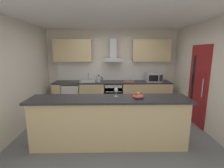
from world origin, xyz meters
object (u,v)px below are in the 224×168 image
at_px(range_hood, 113,54).
at_px(sink, 88,81).
at_px(fruit_bowl, 138,96).
at_px(kettle, 99,79).
at_px(oven, 113,95).
at_px(microwave, 154,77).
at_px(chopping_board, 129,82).
at_px(wine_glass, 116,90).
at_px(refrigerator, 72,96).

bearing_deg(range_hood, sink, -171.87).
bearing_deg(fruit_bowl, kettle, 111.80).
bearing_deg(fruit_bowl, oven, 100.43).
bearing_deg(microwave, chopping_board, 179.70).
height_order(microwave, wine_glass, microwave).
height_order(sink, kettle, sink).
distance_m(sink, range_hood, 1.20).
bearing_deg(microwave, fruit_bowl, -112.12).
bearing_deg(refrigerator, wine_glass, -57.47).
bearing_deg(microwave, sink, 178.97).
relative_size(sink, range_hood, 0.69).
height_order(oven, chopping_board, chopping_board).
bearing_deg(wine_glass, refrigerator, 122.53).
height_order(oven, kettle, kettle).
bearing_deg(fruit_bowl, microwave, 67.88).
relative_size(range_hood, chopping_board, 2.12).
distance_m(sink, kettle, 0.36).
relative_size(microwave, chopping_board, 1.47).
height_order(refrigerator, chopping_board, chopping_board).
bearing_deg(fruit_bowl, wine_glass, 163.56).
distance_m(kettle, range_hood, 0.93).
bearing_deg(range_hood, fruit_bowl, -80.12).
height_order(refrigerator, sink, sink).
xyz_separation_m(oven, microwave, (1.33, -0.03, 0.59)).
xyz_separation_m(kettle, fruit_bowl, (0.90, -2.25, 0.04)).
relative_size(oven, fruit_bowl, 3.64).
bearing_deg(oven, microwave, -1.20).
xyz_separation_m(refrigerator, chopping_board, (1.91, -0.02, 0.49)).
bearing_deg(sink, wine_glass, -69.14).
xyz_separation_m(fruit_bowl, chopping_board, (0.11, 2.26, -0.14)).
bearing_deg(refrigerator, microwave, -0.53).
relative_size(kettle, fruit_bowl, 1.31).
relative_size(kettle, chopping_board, 0.85).
distance_m(range_hood, wine_glass, 2.38).
height_order(refrigerator, range_hood, range_hood).
bearing_deg(range_hood, kettle, -161.16).
distance_m(oven, fruit_bowl, 2.39).
distance_m(oven, refrigerator, 1.38).
bearing_deg(wine_glass, sink, 110.86).
distance_m(oven, wine_glass, 2.25).
height_order(sink, wine_glass, wine_glass).
bearing_deg(kettle, oven, 4.03).
bearing_deg(oven, fruit_bowl, -79.57).
bearing_deg(wine_glass, chopping_board, 75.92).
bearing_deg(chopping_board, oven, 177.44).
bearing_deg(sink, oven, -0.76).
distance_m(oven, microwave, 1.46).
height_order(microwave, fruit_bowl, microwave).
bearing_deg(kettle, sink, 172.75).
distance_m(refrigerator, kettle, 1.07).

